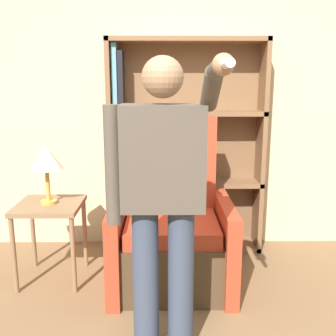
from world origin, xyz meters
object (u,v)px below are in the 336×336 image
Objects in this scene: person_standing at (163,191)px; table_lamp at (46,159)px; side_table at (50,216)px; bookcase at (174,151)px; armchair at (171,233)px.

person_standing is 3.73× the size of table_lamp.
bookcase is at bearing 31.68° from side_table.
armchair is 1.13m from table_lamp.
table_lamp is (-0.96, 0.04, 0.59)m from armchair.
armchair reaches higher than table_lamp.
side_table is (-0.96, 0.04, 0.14)m from armchair.
person_standing is at bearing -44.77° from side_table.
person_standing is 1.26m from table_lamp.
table_lamp is at bearing 135.23° from person_standing.
armchair is at bearing -92.83° from bookcase.
armchair is 0.76× the size of person_standing.
person_standing is (-0.10, -1.50, 0.04)m from bookcase.
table_lamp is at bearing 177.83° from armchair.
armchair is 2.04× the size of side_table.
bookcase reaches higher than armchair.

